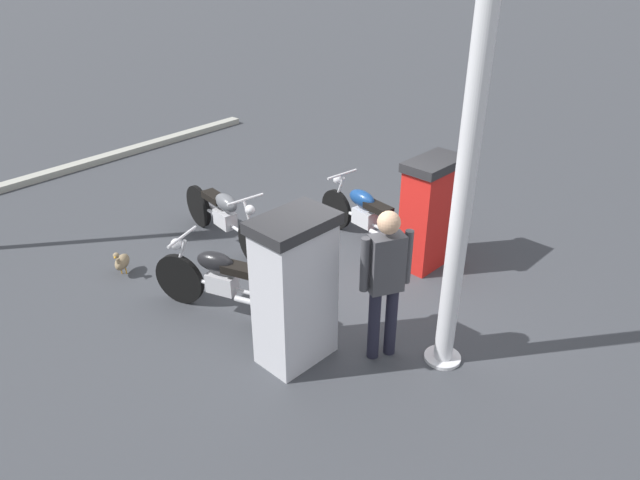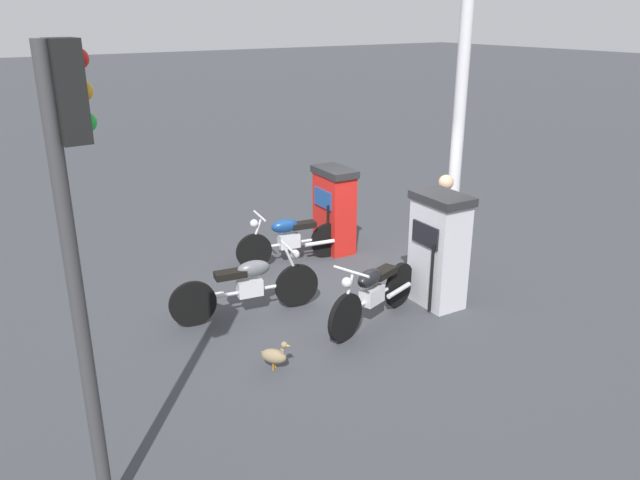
{
  "view_description": "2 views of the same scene",
  "coord_description": "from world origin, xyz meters",
  "views": [
    {
      "loc": [
        -4.03,
        5.0,
        4.2
      ],
      "look_at": [
        0.17,
        0.12,
        0.7
      ],
      "focal_mm": 32.64,
      "sensor_mm": 36.0,
      "label": 1
    },
    {
      "loc": [
        5.66,
        7.49,
        4.15
      ],
      "look_at": [
        0.32,
        -0.52,
        0.61
      ],
      "focal_mm": 35.11,
      "sensor_mm": 36.0,
      "label": 2
    }
  ],
  "objects": [
    {
      "name": "wandering_duck",
      "position": [
        2.42,
        1.63,
        0.19
      ],
      "size": [
        0.33,
        0.37,
        0.41
      ],
      "color": "#847051",
      "rests_on": "ground"
    },
    {
      "name": "motorcycle_extra",
      "position": [
        1.99,
        0.14,
        0.48
      ],
      "size": [
        2.19,
        0.7,
        0.97
      ],
      "color": "black",
      "rests_on": "ground"
    },
    {
      "name": "ground_plane",
      "position": [
        0.0,
        0.0,
        0.0
      ],
      "size": [
        120.0,
        120.0,
        0.0
      ],
      "primitive_type": "plane",
      "color": "#383A3F"
    },
    {
      "name": "canopy_support_pole",
      "position": [
        -1.79,
        0.34,
        2.2
      ],
      "size": [
        0.4,
        0.4,
        4.56
      ],
      "color": "silver",
      "rests_on": "ground"
    },
    {
      "name": "roadside_traffic_light",
      "position": [
        4.73,
        2.84,
        2.7
      ],
      "size": [
        0.38,
        0.25,
        3.98
      ],
      "color": "#38383A",
      "rests_on": "ground"
    },
    {
      "name": "fuel_pump_far",
      "position": [
        -0.53,
        1.34,
        0.86
      ],
      "size": [
        0.65,
        0.9,
        1.7
      ],
      "color": "silver",
      "rests_on": "ground"
    },
    {
      "name": "motorcycle_near_pump",
      "position": [
        0.47,
        -1.24,
        0.46
      ],
      "size": [
        1.97,
        0.66,
        0.95
      ],
      "color": "black",
      "rests_on": "ground"
    },
    {
      "name": "attendant_person",
      "position": [
        -1.23,
        0.71,
        1.02
      ],
      "size": [
        0.36,
        0.54,
        1.75
      ],
      "color": "#1E1E2D",
      "rests_on": "ground"
    },
    {
      "name": "fuel_pump_near",
      "position": [
        -0.53,
        -1.34,
        0.78
      ],
      "size": [
        0.59,
        0.9,
        1.54
      ],
      "color": "red",
      "rests_on": "ground"
    },
    {
      "name": "motorcycle_far_pump",
      "position": [
        0.66,
        1.32,
        0.47
      ],
      "size": [
        1.94,
        0.78,
        0.97
      ],
      "color": "black",
      "rests_on": "ground"
    }
  ]
}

